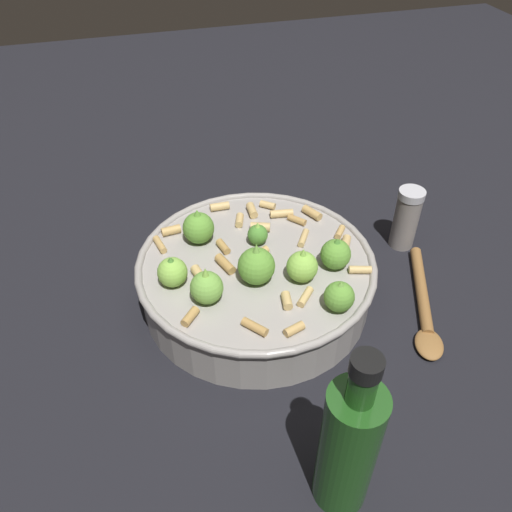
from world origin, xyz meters
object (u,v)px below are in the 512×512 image
(pepper_shaker, at_px, (406,218))
(wooden_spoon, at_px, (424,307))
(olive_oil_bottle, at_px, (348,445))
(cooking_pan, at_px, (256,276))

(pepper_shaker, xyz_separation_m, wooden_spoon, (0.04, 0.14, -0.04))
(pepper_shaker, bearing_deg, wooden_spoon, 74.39)
(wooden_spoon, bearing_deg, olive_oil_bottle, 43.64)
(cooking_pan, xyz_separation_m, pepper_shaker, (-0.25, -0.05, 0.01))
(cooking_pan, bearing_deg, olive_oil_bottle, 91.26)
(pepper_shaker, distance_m, olive_oil_bottle, 0.42)
(cooking_pan, distance_m, pepper_shaker, 0.26)
(pepper_shaker, relative_size, olive_oil_bottle, 0.48)
(cooking_pan, xyz_separation_m, olive_oil_bottle, (-0.01, 0.29, 0.05))
(cooking_pan, distance_m, olive_oil_bottle, 0.29)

